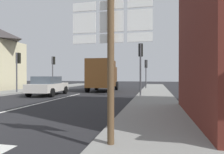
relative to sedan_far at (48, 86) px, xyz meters
name	(u,v)px	position (x,y,z in m)	size (l,w,h in m)	color
ground_plane	(69,96)	(1.93, -0.38, -0.76)	(80.00, 80.00, 0.00)	#232326
sidewalk_right	(155,101)	(8.10, -2.38, -0.69)	(2.54, 44.00, 0.14)	gray
lane_centre_stripe	(38,104)	(1.93, -4.38, -0.75)	(0.16, 12.00, 0.01)	silver
sedan_far	(48,86)	(0.00, 0.00, 0.00)	(2.29, 4.35, 1.47)	beige
delivery_truck	(103,74)	(3.09, 4.85, 0.89)	(2.66, 5.09, 3.05)	#4C2D14
route_sign_post	(111,52)	(7.25, -10.10, 1.24)	(1.66, 0.14, 3.20)	brown
traffic_light_near_left	(18,63)	(-3.27, 0.77, 1.81)	(0.30, 0.49, 3.47)	#47474C
traffic_light_near_right	(141,58)	(7.13, 0.11, 2.04)	(0.30, 0.49, 3.79)	#47474C
traffic_light_far_right	(146,68)	(7.13, 8.71, 1.69)	(0.30, 0.49, 3.31)	#47474C
traffic_light_far_left	(53,65)	(-3.27, 6.77, 1.99)	(0.30, 0.49, 3.71)	#47474C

